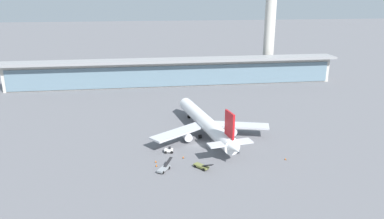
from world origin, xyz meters
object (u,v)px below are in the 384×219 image
airliner_on_stand (206,123)px  control_tower (270,17)px  safety_cone_bravo (183,157)px  safety_cone_delta (156,165)px  service_truck_mid_apron_olive (202,166)px  service_truck_under_wing_grey (164,168)px  safety_cone_charlie (286,159)px  safety_cone_alpha (156,161)px  service_truck_near_nose_white (169,150)px

airliner_on_stand → control_tower: control_tower is taller
safety_cone_bravo → safety_cone_delta: bearing=-152.4°
safety_cone_bravo → service_truck_mid_apron_olive: bearing=-60.3°
service_truck_under_wing_grey → airliner_on_stand: bearing=56.1°
airliner_on_stand → safety_cone_delta: 29.83m
service_truck_mid_apron_olive → safety_cone_charlie: (26.86, 2.26, -0.49)m
airliner_on_stand → safety_cone_bravo: airliner_on_stand is taller
control_tower → safety_cone_alpha: (-73.93, -110.12, -36.05)m
safety_cone_alpha → service_truck_under_wing_grey: bearing=-69.8°
service_truck_near_nose_white → safety_cone_delta: (-4.53, -9.31, -0.56)m
service_truck_near_nose_white → safety_cone_charlie: 37.08m
service_truck_mid_apron_olive → control_tower: control_tower is taller
airliner_on_stand → safety_cone_alpha: size_ratio=82.26×
service_truck_under_wing_grey → safety_cone_delta: service_truck_under_wing_grey is taller
airliner_on_stand → control_tower: bearing=58.9°
service_truck_near_nose_white → safety_cone_alpha: (-4.60, -6.60, -0.56)m
airliner_on_stand → service_truck_near_nose_white: (-14.70, -13.03, -3.97)m
airliner_on_stand → safety_cone_delta: (-19.23, -22.35, -4.53)m
airliner_on_stand → control_tower: (54.63, 90.50, 31.53)m
safety_cone_charlie → safety_cone_delta: same height
airliner_on_stand → safety_cone_delta: size_ratio=82.26×
airliner_on_stand → service_truck_under_wing_grey: (-17.14, -25.50, -4.04)m
control_tower → safety_cone_charlie: size_ratio=95.08×
service_truck_mid_apron_olive → safety_cone_charlie: service_truck_mid_apron_olive is taller
safety_cone_delta → safety_cone_charlie: bearing=-1.8°
service_truck_near_nose_white → airliner_on_stand: bearing=41.6°
airliner_on_stand → safety_cone_delta: bearing=-130.7°
service_truck_under_wing_grey → safety_cone_alpha: service_truck_under_wing_grey is taller
safety_cone_bravo → control_tower: bearing=58.9°
service_truck_under_wing_grey → safety_cone_charlie: bearing=2.9°
airliner_on_stand → service_truck_mid_apron_olive: (-6.02, -25.83, -4.04)m
service_truck_under_wing_grey → safety_cone_delta: (-2.09, 3.16, -0.49)m
service_truck_under_wing_grey → service_truck_mid_apron_olive: size_ratio=1.04×
service_truck_under_wing_grey → safety_cone_bravo: (6.56, 7.68, -0.49)m
airliner_on_stand → service_truck_near_nose_white: airliner_on_stand is taller
airliner_on_stand → service_truck_near_nose_white: bearing=-138.4°
service_truck_under_wing_grey → control_tower: control_tower is taller
service_truck_mid_apron_olive → safety_cone_charlie: 26.96m
airliner_on_stand → service_truck_under_wing_grey: airliner_on_stand is taller
service_truck_near_nose_white → service_truck_mid_apron_olive: size_ratio=0.50×
control_tower → safety_cone_charlie: control_tower is taller
service_truck_under_wing_grey → safety_cone_alpha: bearing=110.2°
control_tower → safety_cone_bravo: bearing=-121.1°
airliner_on_stand → service_truck_under_wing_grey: 30.99m
safety_cone_bravo → safety_cone_charlie: size_ratio=1.00×
service_truck_under_wing_grey → safety_cone_charlie: service_truck_under_wing_grey is taller
safety_cone_alpha → safety_cone_delta: size_ratio=1.00×
service_truck_under_wing_grey → control_tower: (71.77, 116.00, 35.56)m
safety_cone_alpha → airliner_on_stand: bearing=45.5°
airliner_on_stand → safety_cone_charlie: 31.79m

